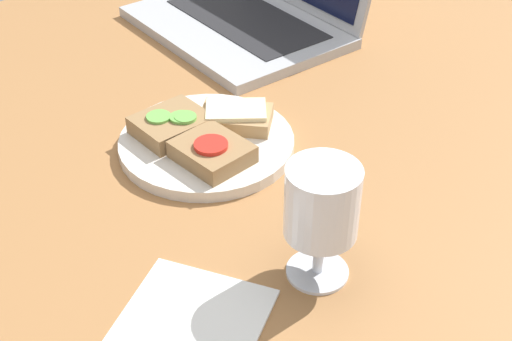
{
  "coord_description": "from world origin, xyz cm",
  "views": [
    {
      "loc": [
        60.51,
        -47.7,
        57.49
      ],
      "look_at": [
        7.54,
        -7.12,
        8.0
      ],
      "focal_mm": 50.0,
      "sensor_mm": 36.0,
      "label": 1
    }
  ],
  "objects_px": {
    "sandwich_with_cucumber": "(172,124)",
    "sandwich_with_cheese": "(234,117)",
    "wine_glass": "(322,208)",
    "plate": "(207,143)",
    "napkin": "(188,328)",
    "sandwich_with_tomato": "(212,151)",
    "laptop": "(255,3)"
  },
  "relations": [
    {
      "from": "plate",
      "to": "sandwich_with_cucumber",
      "type": "relative_size",
      "value": 2.39
    },
    {
      "from": "wine_glass",
      "to": "sandwich_with_cheese",
      "type": "bearing_deg",
      "value": 162.17
    },
    {
      "from": "sandwich_with_cucumber",
      "to": "wine_glass",
      "type": "height_order",
      "value": "wine_glass"
    },
    {
      "from": "plate",
      "to": "laptop",
      "type": "xyz_separation_m",
      "value": [
        -0.26,
        0.28,
        0.03
      ]
    },
    {
      "from": "plate",
      "to": "sandwich_with_tomato",
      "type": "distance_m",
      "value": 0.05
    },
    {
      "from": "sandwich_with_cheese",
      "to": "napkin",
      "type": "height_order",
      "value": "sandwich_with_cheese"
    },
    {
      "from": "sandwich_with_cheese",
      "to": "wine_glass",
      "type": "distance_m",
      "value": 0.29
    },
    {
      "from": "sandwich_with_cucumber",
      "to": "sandwich_with_tomato",
      "type": "bearing_deg",
      "value": 4.69
    },
    {
      "from": "napkin",
      "to": "sandwich_with_cheese",
      "type": "bearing_deg",
      "value": 136.34
    },
    {
      "from": "plate",
      "to": "laptop",
      "type": "bearing_deg",
      "value": 132.96
    },
    {
      "from": "wine_glass",
      "to": "napkin",
      "type": "xyz_separation_m",
      "value": [
        -0.02,
        -0.15,
        -0.09
      ]
    },
    {
      "from": "sandwich_with_cucumber",
      "to": "napkin",
      "type": "xyz_separation_m",
      "value": [
        0.29,
        -0.16,
        -0.03
      ]
    },
    {
      "from": "sandwich_with_tomato",
      "to": "laptop",
      "type": "relative_size",
      "value": 0.27
    },
    {
      "from": "sandwich_with_tomato",
      "to": "wine_glass",
      "type": "distance_m",
      "value": 0.23
    },
    {
      "from": "plate",
      "to": "sandwich_with_cheese",
      "type": "distance_m",
      "value": 0.05
    },
    {
      "from": "sandwich_with_tomato",
      "to": "wine_glass",
      "type": "height_order",
      "value": "wine_glass"
    },
    {
      "from": "wine_glass",
      "to": "plate",
      "type": "bearing_deg",
      "value": 171.84
    },
    {
      "from": "plate",
      "to": "sandwich_with_cheese",
      "type": "bearing_deg",
      "value": 94.95
    },
    {
      "from": "plate",
      "to": "sandwich_with_tomato",
      "type": "bearing_deg",
      "value": -25.19
    },
    {
      "from": "sandwich_with_cucumber",
      "to": "sandwich_with_cheese",
      "type": "bearing_deg",
      "value": 65.16
    },
    {
      "from": "sandwich_with_cheese",
      "to": "laptop",
      "type": "distance_m",
      "value": 0.35
    },
    {
      "from": "plate",
      "to": "sandwich_with_cucumber",
      "type": "height_order",
      "value": "sandwich_with_cucumber"
    },
    {
      "from": "sandwich_with_cheese",
      "to": "napkin",
      "type": "xyz_separation_m",
      "value": [
        0.25,
        -0.24,
        -0.03
      ]
    },
    {
      "from": "plate",
      "to": "napkin",
      "type": "bearing_deg",
      "value": -37.71
    },
    {
      "from": "sandwich_with_tomato",
      "to": "napkin",
      "type": "distance_m",
      "value": 0.27
    },
    {
      "from": "sandwich_with_tomato",
      "to": "sandwich_with_cheese",
      "type": "distance_m",
      "value": 0.09
    },
    {
      "from": "sandwich_with_tomato",
      "to": "plate",
      "type": "bearing_deg",
      "value": 154.81
    },
    {
      "from": "sandwich_with_cheese",
      "to": "laptop",
      "type": "height_order",
      "value": "laptop"
    },
    {
      "from": "wine_glass",
      "to": "laptop",
      "type": "distance_m",
      "value": 0.62
    },
    {
      "from": "laptop",
      "to": "wine_glass",
      "type": "bearing_deg",
      "value": -31.26
    },
    {
      "from": "sandwich_with_cheese",
      "to": "wine_glass",
      "type": "relative_size",
      "value": 0.82
    },
    {
      "from": "sandwich_with_cheese",
      "to": "napkin",
      "type": "distance_m",
      "value": 0.35
    }
  ]
}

